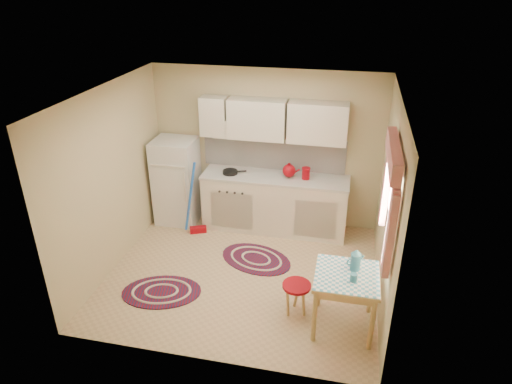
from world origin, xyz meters
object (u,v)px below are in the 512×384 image
fridge (177,181)px  base_cabinets (275,204)px  stool (296,299)px  table (344,301)px

fridge → base_cabinets: 1.63m
fridge → stool: 2.96m
base_cabinets → table: bearing=-60.1°
fridge → stool: (2.22, -1.90, -0.49)m
fridge → table: fridge is taller
fridge → table: (2.78, -2.00, -0.34)m
base_cabinets → fridge: bearing=-178.2°
table → stool: size_ratio=1.71×
base_cabinets → table: 2.37m
base_cabinets → stool: (0.61, -1.95, -0.23)m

